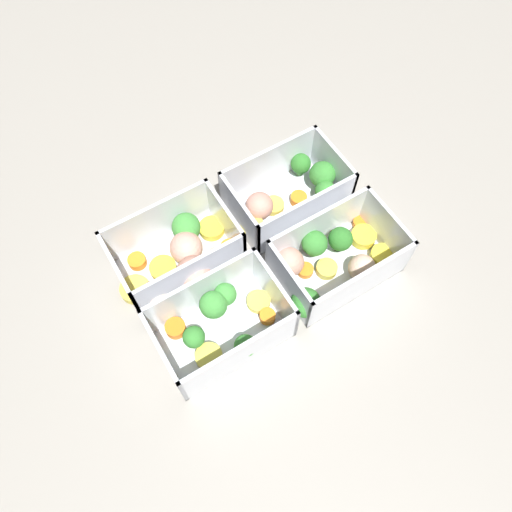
# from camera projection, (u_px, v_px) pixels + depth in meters

# --- Properties ---
(ground_plane) EXTENTS (4.00, 4.00, 0.00)m
(ground_plane) POSITION_uv_depth(u_px,v_px,m) (256.00, 265.00, 0.69)
(ground_plane) COLOR gray
(container_near_left) EXTENTS (0.17, 0.10, 0.08)m
(container_near_left) POSITION_uv_depth(u_px,v_px,m) (289.00, 193.00, 0.72)
(container_near_left) COLOR silver
(container_near_left) RESTS_ON ground_plane
(container_near_right) EXTENTS (0.18, 0.12, 0.08)m
(container_near_right) POSITION_uv_depth(u_px,v_px,m) (180.00, 257.00, 0.67)
(container_near_right) COLOR silver
(container_near_right) RESTS_ON ground_plane
(container_far_left) EXTENTS (0.18, 0.11, 0.08)m
(container_far_left) POSITION_uv_depth(u_px,v_px,m) (331.00, 261.00, 0.67)
(container_far_left) COLOR silver
(container_far_left) RESTS_ON ground_plane
(container_far_right) EXTENTS (0.16, 0.10, 0.08)m
(container_far_right) POSITION_uv_depth(u_px,v_px,m) (220.00, 324.00, 0.62)
(container_far_right) COLOR silver
(container_far_right) RESTS_ON ground_plane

